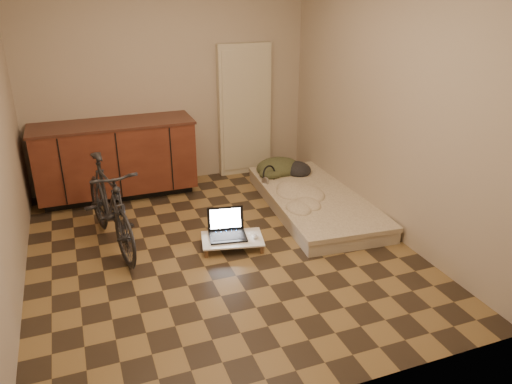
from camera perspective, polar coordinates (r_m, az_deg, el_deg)
name	(u,v)px	position (r m, az deg, el deg)	size (l,w,h in m)	color
room_shell	(216,119)	(4.40, -4.64, 8.33)	(3.50, 4.00, 2.60)	brown
cabinets	(116,159)	(6.13, -15.72, 3.64)	(1.84, 0.62, 0.91)	black
appliance_panel	(244,110)	(6.58, -1.33, 9.30)	(0.70, 0.10, 1.70)	beige
bicycle	(109,200)	(4.93, -16.48, -0.94)	(0.44, 1.50, 0.97)	black
futon	(315,201)	(5.74, 6.74, -1.00)	(1.16, 2.15, 0.18)	#B4A690
clothing_pile	(283,162)	(6.30, 3.15, 3.39)	(0.60, 0.50, 0.24)	#393D23
headphones	(269,174)	(6.00, 1.53, 2.07)	(0.26, 0.23, 0.17)	black
lap_desk	(232,239)	(4.89, -2.72, -5.40)	(0.66, 0.50, 0.10)	brown
laptop	(227,230)	(4.92, -3.34, -4.40)	(0.41, 0.38, 0.25)	black
mouse	(255,237)	(4.87, -0.11, -5.12)	(0.05, 0.09, 0.03)	silver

